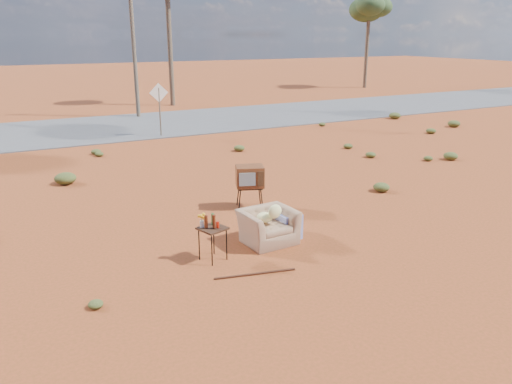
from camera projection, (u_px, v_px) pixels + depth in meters
name	position (u px, v px, depth m)	size (l,w,h in m)	color
ground	(268.00, 246.00, 10.02)	(140.00, 140.00, 0.00)	#9A3B1E
highway	(110.00, 127.00, 22.71)	(140.00, 7.00, 0.04)	#565659
armchair	(271.00, 221.00, 10.16)	(1.27, 0.86, 0.92)	#966F51
tv_unit	(250.00, 177.00, 12.02)	(0.79, 0.72, 1.05)	black
side_table	(210.00, 226.00, 9.22)	(0.57, 0.57, 0.93)	#342013
rusty_bar	(255.00, 274.00, 8.82)	(0.04, 0.04, 1.49)	#4A1F13
road_sign	(159.00, 100.00, 20.38)	(0.78, 0.06, 2.19)	brown
eucalyptus_right	(369.00, 9.00, 38.21)	(3.20, 3.20, 7.10)	brown
utility_pole_center	(133.00, 33.00, 24.46)	(1.40, 0.20, 8.00)	brown
scrub_patch	(162.00, 188.00, 13.35)	(17.49, 8.07, 0.33)	#525927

